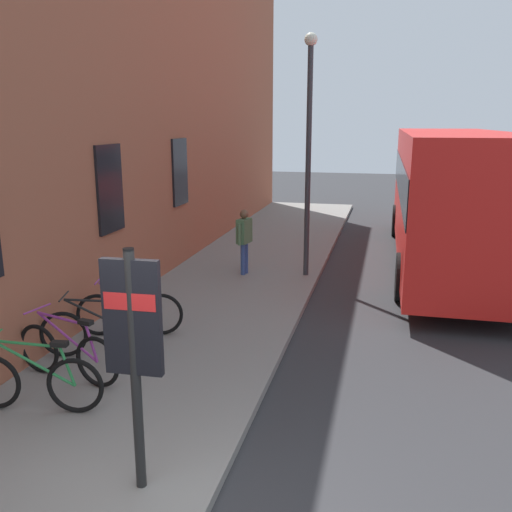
% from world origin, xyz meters
% --- Properties ---
extents(ground, '(60.00, 60.00, 0.00)m').
position_xyz_m(ground, '(6.00, -1.00, 0.00)').
color(ground, '#2D2D30').
extents(sidewalk_pavement, '(24.00, 3.50, 0.12)m').
position_xyz_m(sidewalk_pavement, '(8.00, 1.75, 0.06)').
color(sidewalk_pavement, gray).
rests_on(sidewalk_pavement, ground).
extents(station_facade, '(22.00, 0.65, 9.02)m').
position_xyz_m(station_facade, '(8.99, 3.80, 4.50)').
color(station_facade, '#9E563D').
rests_on(station_facade, ground).
extents(bicycle_end_of_row, '(0.48, 1.76, 0.97)m').
position_xyz_m(bicycle_end_of_row, '(1.72, 2.61, 0.51)').
color(bicycle_end_of_row, black).
rests_on(bicycle_end_of_row, sidewalk_pavement).
extents(bicycle_under_window, '(0.53, 1.75, 0.97)m').
position_xyz_m(bicycle_under_window, '(2.58, 2.69, 0.51)').
color(bicycle_under_window, black).
rests_on(bicycle_under_window, sidewalk_pavement).
extents(bicycle_nearest_sign, '(0.65, 1.71, 0.97)m').
position_xyz_m(bicycle_nearest_sign, '(3.40, 2.66, 0.51)').
color(bicycle_nearest_sign, black).
rests_on(bicycle_nearest_sign, sidewalk_pavement).
extents(bicycle_leaning_wall, '(0.62, 1.72, 0.97)m').
position_xyz_m(bicycle_leaning_wall, '(4.28, 2.59, 0.51)').
color(bicycle_leaning_wall, black).
rests_on(bicycle_leaning_wall, sidewalk_pavement).
extents(transit_info_sign, '(0.11, 0.55, 2.40)m').
position_xyz_m(transit_info_sign, '(0.70, 0.73, 1.72)').
color(transit_info_sign, black).
rests_on(transit_info_sign, sidewalk_pavement).
extents(city_bus, '(10.53, 2.73, 3.35)m').
position_xyz_m(city_bus, '(10.97, -3.00, 1.92)').
color(city_bus, red).
rests_on(city_bus, ground).
extents(pedestrian_by_facade, '(0.57, 0.30, 1.52)m').
position_xyz_m(pedestrian_by_facade, '(8.39, 1.71, 1.05)').
color(pedestrian_by_facade, '#334C8C').
rests_on(pedestrian_by_facade, sidewalk_pavement).
extents(street_lamp, '(0.28, 0.28, 5.30)m').
position_xyz_m(street_lamp, '(8.66, 0.30, 3.25)').
color(street_lamp, '#333338').
rests_on(street_lamp, sidewalk_pavement).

